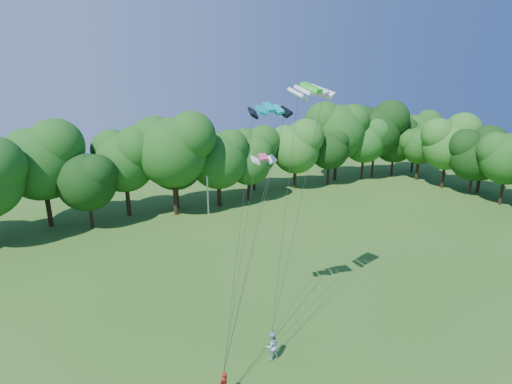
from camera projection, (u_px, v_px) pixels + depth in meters
utility_pole at (207, 180)px, 49.70m from camera, size 1.73×0.45×8.78m
kite_flyer_right at (272, 346)px, 25.16m from camera, size 0.95×0.75×1.91m
kite_teal at (269, 107)px, 23.24m from camera, size 2.66×1.57×0.49m
kite_green at (311, 87)px, 24.37m from camera, size 3.31×2.03×0.62m
kite_pink at (263, 157)px, 25.37m from camera, size 1.70×1.09×0.35m
tree_back_center at (175, 154)px, 51.00m from camera, size 8.10×8.10×11.78m
tree_back_east at (365, 138)px, 65.44m from camera, size 7.61×7.61×11.06m
tree_flank_east at (483, 155)px, 58.34m from camera, size 6.36×6.36×9.24m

